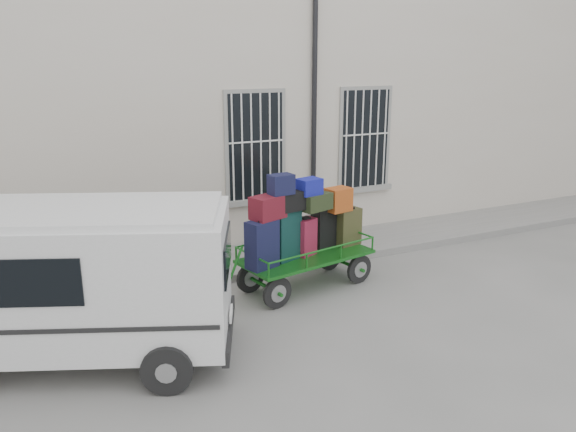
% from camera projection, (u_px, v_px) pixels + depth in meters
% --- Properties ---
extents(ground, '(80.00, 80.00, 0.00)m').
position_uv_depth(ground, '(342.00, 295.00, 9.90)').
color(ground, slate).
rests_on(ground, ground).
extents(building, '(24.00, 5.15, 6.00)m').
position_uv_depth(building, '(231.00, 101.00, 13.87)').
color(building, beige).
rests_on(building, ground).
extents(sidewalk, '(24.00, 1.70, 0.15)m').
position_uv_depth(sidewalk, '(289.00, 253.00, 11.80)').
color(sidewalk, slate).
rests_on(sidewalk, ground).
extents(luggage_cart, '(2.89, 1.52, 2.17)m').
position_uv_depth(luggage_cart, '(302.00, 232.00, 9.91)').
color(luggage_cart, black).
rests_on(luggage_cart, ground).
extents(van, '(4.64, 3.29, 2.17)m').
position_uv_depth(van, '(68.00, 275.00, 7.47)').
color(van, white).
rests_on(van, ground).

